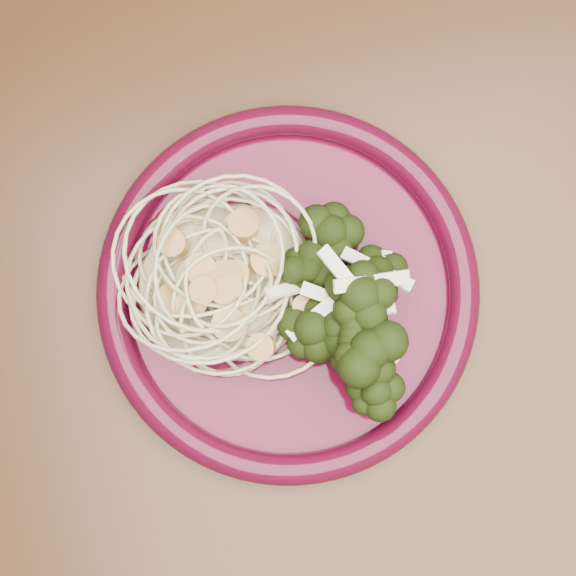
{
  "coord_description": "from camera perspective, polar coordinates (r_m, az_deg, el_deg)",
  "views": [
    {
      "loc": [
        0.01,
        -0.01,
        1.29
      ],
      "look_at": [
        0.03,
        0.06,
        0.77
      ],
      "focal_mm": 50.0,
      "sensor_mm": 36.0,
      "label": 1
    }
  ],
  "objects": [
    {
      "name": "dinner_plate",
      "position": [
        0.53,
        -0.0,
        -0.16
      ],
      "size": [
        0.33,
        0.33,
        0.02
      ],
      "rotation": [
        0.0,
        0.0,
        -0.37
      ],
      "color": "#440519",
      "rests_on": "dining_table"
    },
    {
      "name": "dining_table",
      "position": [
        0.64,
        -1.32,
        -7.32
      ],
      "size": [
        1.2,
        0.8,
        0.75
      ],
      "color": "#472814",
      "rests_on": "ground"
    },
    {
      "name": "onion_garnish",
      "position": [
        0.49,
        5.8,
        -0.11
      ],
      "size": [
        0.09,
        0.11,
        0.04
      ],
      "primitive_type": null,
      "rotation": [
        0.0,
        0.0,
        -0.37
      ],
      "color": "#F0E6C9",
      "rests_on": "broccoli_pile"
    },
    {
      "name": "broccoli_pile",
      "position": [
        0.52,
        5.46,
        -0.57
      ],
      "size": [
        0.13,
        0.16,
        0.05
      ],
      "primitive_type": "ellipsoid",
      "rotation": [
        0.0,
        0.0,
        -0.37
      ],
      "color": "black",
      "rests_on": "dinner_plate"
    },
    {
      "name": "scallop_cluster",
      "position": [
        0.5,
        -4.66,
        1.14
      ],
      "size": [
        0.15,
        0.15,
        0.04
      ],
      "primitive_type": null,
      "rotation": [
        0.0,
        0.0,
        -0.37
      ],
      "color": "#C78D44",
      "rests_on": "spaghetti_pile"
    },
    {
      "name": "spaghetti_pile",
      "position": [
        0.53,
        -4.37,
        0.57
      ],
      "size": [
        0.15,
        0.14,
        0.03
      ],
      "primitive_type": "ellipsoid",
      "rotation": [
        0.0,
        0.0,
        -0.37
      ],
      "color": "#C8C08D",
      "rests_on": "dinner_plate"
    }
  ]
}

